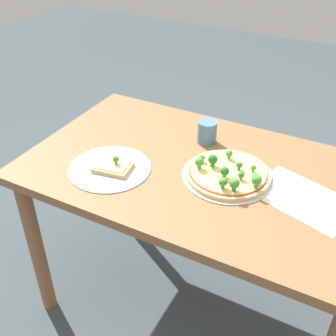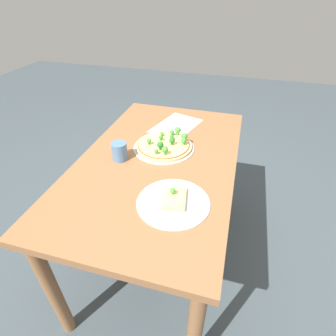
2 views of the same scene
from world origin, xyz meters
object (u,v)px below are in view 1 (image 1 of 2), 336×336
(dining_table, at_px, (199,191))
(drinking_cup, at_px, (207,132))
(pizza_tray_whole, at_px, (228,174))
(pizza_tray_slice, at_px, (111,167))

(dining_table, height_order, drinking_cup, drinking_cup)
(pizza_tray_whole, xyz_separation_m, pizza_tray_slice, (-0.39, -0.15, -0.01))
(pizza_tray_slice, bearing_deg, drinking_cup, 55.68)
(pizza_tray_slice, xyz_separation_m, drinking_cup, (0.23, 0.33, 0.04))
(pizza_tray_whole, distance_m, pizza_tray_slice, 0.42)
(pizza_tray_whole, bearing_deg, drinking_cup, 131.27)
(dining_table, xyz_separation_m, pizza_tray_whole, (0.11, -0.01, 0.12))
(pizza_tray_slice, height_order, drinking_cup, drinking_cup)
(dining_table, distance_m, pizza_tray_whole, 0.16)
(pizza_tray_whole, bearing_deg, dining_table, 176.97)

